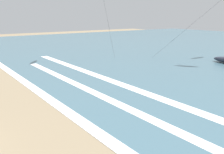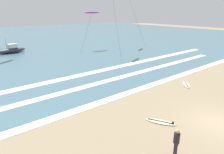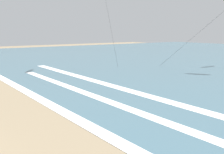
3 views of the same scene
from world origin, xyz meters
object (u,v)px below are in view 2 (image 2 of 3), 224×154
Objects in this scene: surfer_right_near at (176,140)px; offshore_boat at (11,50)px; kite_magenta_far_left at (92,13)px; surfboard_right_spare at (186,84)px; surfboard_near_water at (161,122)px.

offshore_boat is (0.65, 34.85, -0.40)m from surfer_right_near.
surfer_right_near is at bearing -91.07° from offshore_boat.
kite_magenta_far_left is at bearing -18.97° from offshore_boat.
surfer_right_near is 33.99m from kite_magenta_far_left.
offshore_boat is at bearing 161.03° from kite_magenta_far_left.
surfboard_right_spare is (10.23, 5.59, -0.91)m from surfer_right_near.
kite_magenta_far_left is at bearing 78.76° from surfboard_right_spare.
offshore_boat is at bearing 88.93° from surfer_right_near.
kite_magenta_far_left reaches higher than surfboard_near_water.
surfboard_near_water is at bearing -87.31° from offshore_boat.
surfer_right_near is at bearing -116.74° from kite_magenta_far_left.
surfer_right_near is 0.30× the size of offshore_boat.
kite_magenta_far_left is (15.06, 29.90, 5.90)m from surfer_right_near.
surfboard_near_water is 0.40× the size of offshore_boat.
surfer_right_near reaches higher than surfboard_near_water.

